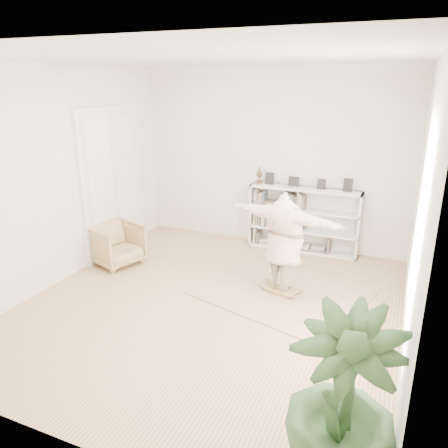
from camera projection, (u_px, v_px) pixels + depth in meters
name	position (u px, v px, depth m)	size (l,w,h in m)	color
floor	(211.00, 305.00, 6.78)	(6.00, 6.00, 0.00)	#8C6948
room_shell	(275.00, 69.00, 8.23)	(6.00, 6.00, 6.00)	silver
doors	(112.00, 183.00, 8.48)	(0.09, 1.78, 2.92)	white
bookshelf	(303.00, 220.00, 8.75)	(2.20, 0.35, 1.64)	silver
armchair	(116.00, 244.00, 8.18)	(0.82, 0.85, 0.77)	tan
rug	(281.00, 293.00, 7.13)	(2.50, 2.00, 0.02)	tan
rocker_board	(282.00, 289.00, 7.11)	(0.56, 0.42, 0.11)	olive
person	(284.00, 240.00, 6.84)	(1.99, 0.54, 1.62)	beige
houseplant	(341.00, 402.00, 3.56)	(0.92, 0.92, 1.64)	#2D4D26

